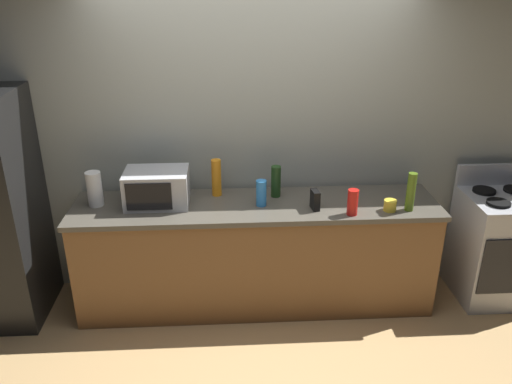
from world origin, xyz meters
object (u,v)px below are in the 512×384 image
Objects in this scene: bottle_olive_oil at (411,192)px; bottle_dish_soap at (216,178)px; bottle_wine at (276,181)px; bottle_spray_cleaner at (261,193)px; microwave at (157,188)px; stove_range at (497,246)px; cordless_phone at (315,200)px; paper_towel_roll at (95,189)px; mug_yellow at (390,205)px; bottle_hot_sauce at (353,202)px.

bottle_olive_oil is 1.49m from bottle_dish_soap.
bottle_wine is 0.85× the size of bottle_olive_oil.
bottle_dish_soap is (-0.34, 0.22, 0.05)m from bottle_spray_cleaner.
microwave is 1.89× the size of bottle_wine.
stove_range is 2.39m from bottle_dish_soap.
bottle_olive_oil reaches higher than stove_range.
microwave is 3.20× the size of cordless_phone.
bottle_spray_cleaner is (0.80, -0.08, -0.03)m from microwave.
paper_towel_roll is at bearing 179.11° from stove_range.
bottle_spray_cleaner is at bearing -127.13° from bottle_wine.
microwave is 0.93m from bottle_wine.
stove_range reaches higher than mug_yellow.
mug_yellow is at bearing -5.90° from paper_towel_roll.
cordless_phone is 0.76× the size of bottle_hot_sauce.
bottle_dish_soap is (0.92, 0.14, 0.01)m from paper_towel_roll.
bottle_hot_sauce is (1.45, -0.27, -0.04)m from microwave.
bottle_wine is at bearing 3.69° from paper_towel_roll.
paper_towel_roll is 0.90× the size of bottle_dish_soap.
bottle_dish_soap reaches higher than cordless_phone.
cordless_phone is 0.81m from bottle_dish_soap.
stove_range is 1.05m from bottle_olive_oil.
bottle_olive_oil reaches higher than bottle_spray_cleaner.
bottle_dish_soap is at bearing 173.88° from bottle_wine.
bottle_hot_sauce is 0.31m from mug_yellow.
cordless_phone is 0.59× the size of bottle_wine.
mug_yellow is at bearing -179.61° from bottle_olive_oil.
cordless_phone is 0.50× the size of bottle_dish_soap.
cordless_phone is 0.38m from bottle_wine.
bottle_olive_oil reaches higher than mug_yellow.
bottle_olive_oil is 0.99× the size of bottle_dish_soap.
paper_towel_roll is 2.24m from mug_yellow.
paper_towel_roll is 0.93m from bottle_dish_soap.
bottle_dish_soap is 1.36m from mug_yellow.
bottle_dish_soap reaches higher than bottle_spray_cleaner.
bottle_olive_oil reaches higher than bottle_wine.
paper_towel_roll is at bearing 174.49° from bottle_olive_oil.
bottle_wine is at bearing 145.40° from bottle_hot_sauce.
microwave reaches higher than cordless_phone.
stove_range is 2.82m from microwave.
stove_range is at bearing 10.14° from mug_yellow.
stove_range is at bearing 0.82° from bottle_spray_cleaner.
paper_towel_roll is (-0.47, 0.00, 0.00)m from microwave.
bottle_wine is (-1.83, 0.14, 0.57)m from stove_range.
stove_range is 3.63× the size of bottle_olive_oil.
bottle_hot_sauce is 0.66× the size of bottle_dish_soap.
bottle_hot_sauce is at bearing -10.70° from microwave.
mug_yellow is (0.83, -0.32, -0.08)m from bottle_wine.
bottle_spray_cleaner is at bearing -5.47° from microwave.
bottle_spray_cleaner is at bearing 171.02° from mug_yellow.
bottle_dish_soap reaches higher than microwave.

